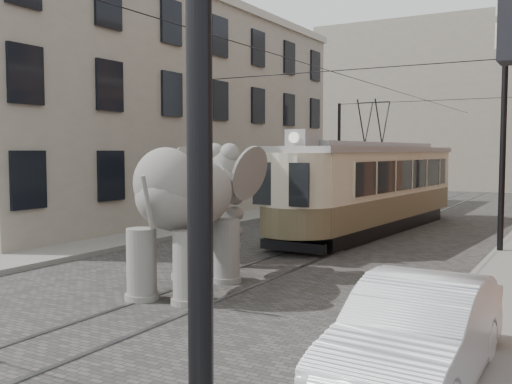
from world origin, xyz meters
The scene contains 10 objects.
ground centered at (0.00, 0.00, 0.00)m, with size 120.00×120.00×0.00m, color #423F3D.
tram_rails centered at (0.00, 0.00, 0.01)m, with size 1.54×80.00×0.02m, color slate, non-canonical shape.
sidewalk_right centered at (6.00, 0.00, 0.07)m, with size 2.00×60.00×0.15m, color slate.
sidewalk_left centered at (-6.50, 0.00, 0.07)m, with size 2.00×60.00×0.15m, color slate.
stucco_building centered at (-11.00, 10.00, 5.00)m, with size 7.00×24.00×10.00m, color gray.
distant_block centered at (0.00, 40.00, 7.00)m, with size 28.00×10.00×14.00m, color gray.
catenary centered at (-0.20, 5.00, 3.00)m, with size 11.00×30.20×6.00m, color black, non-canonical shape.
tram centered at (0.07, 9.25, 2.57)m, with size 2.67×12.94×5.13m, color beige, non-canonical shape.
elephant centered at (-0.43, -2.47, 1.71)m, with size 3.08×5.60×3.43m, color slate, non-canonical shape.
parked_car centered at (5.58, -5.50, 0.74)m, with size 1.58×4.48×1.48m, color silver.
Camera 1 is at (7.53, -13.34, 3.20)m, focal length 41.60 mm.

